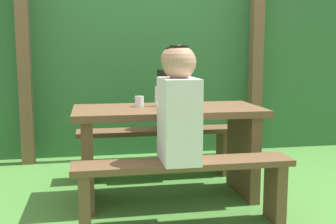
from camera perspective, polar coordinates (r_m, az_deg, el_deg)
ground_plane at (r=3.30m, az=0.00°, el=-11.64°), size 12.00×12.00×0.00m
hedge_backdrop at (r=4.99m, az=-4.01°, el=6.09°), size 6.40×0.93×1.87m
pergola_post_left at (r=4.35m, az=-19.10°, el=7.82°), size 0.12×0.12×2.25m
pergola_post_right at (r=4.65m, az=11.96°, el=8.09°), size 0.12×0.12×2.25m
picnic_table at (r=3.16m, az=0.00°, el=-3.38°), size 1.40×0.64×0.71m
bench_near at (r=2.68m, az=2.19°, el=-9.24°), size 1.40×0.24×0.44m
bench_far at (r=3.74m, az=-1.56°, el=-4.20°), size 1.40×0.24×0.44m
person_white_shirt at (r=2.57m, az=1.47°, el=0.46°), size 0.25×0.35×0.72m
person_black_coat at (r=3.69m, az=0.62°, el=2.82°), size 0.25×0.35×0.72m
drinking_glass at (r=3.18m, az=-3.94°, el=1.46°), size 0.07×0.07×0.08m
bottle_left at (r=3.19m, az=-1.29°, el=2.36°), size 0.06×0.06×0.22m
bottle_right at (r=3.00m, az=0.52°, el=2.14°), size 0.06×0.06×0.24m
cell_phone at (r=3.20m, az=1.99°, el=0.87°), size 0.14×0.16×0.01m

